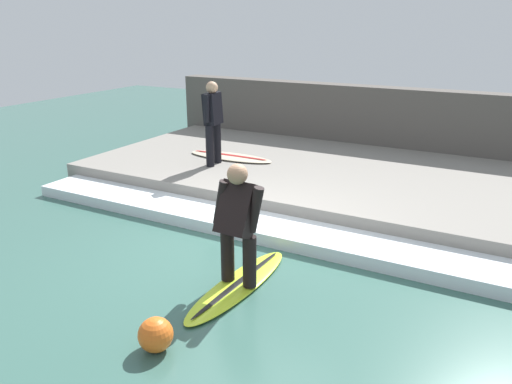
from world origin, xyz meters
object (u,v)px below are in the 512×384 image
object	(u,v)px
surfer_riding	(238,219)
marker_buoy	(156,335)
surfboard_riding	(239,284)
surfboard_waiting_near	(230,157)
surfer_waiting_near	(213,119)

from	to	relation	value
surfer_riding	marker_buoy	xyz separation A→B (m)	(-1.45, 0.09, -0.71)
surfboard_riding	marker_buoy	distance (m)	1.46
surfboard_riding	surfer_riding	size ratio (longest dim) A/B	1.39
marker_buoy	surfer_riding	bearing A→B (deg)	-3.64
marker_buoy	surfboard_waiting_near	bearing A→B (deg)	23.96
surfer_riding	surfboard_waiting_near	size ratio (longest dim) A/B	0.79
surfboard_riding	surfer_waiting_near	distance (m)	4.38
surfboard_waiting_near	surfer_riding	bearing A→B (deg)	-147.69
surfer_riding	surfer_waiting_near	bearing A→B (deg)	36.84
surfboard_riding	surfer_riding	xyz separation A→B (m)	(0.00, 0.00, 0.86)
surfer_riding	surfboard_waiting_near	distance (m)	4.66
surfboard_waiting_near	surfer_waiting_near	bearing A→B (deg)	176.41
marker_buoy	surfboard_riding	bearing A→B (deg)	-3.64
surfer_waiting_near	marker_buoy	world-z (taller)	surfer_waiting_near
surfboard_waiting_near	marker_buoy	size ratio (longest dim) A/B	5.42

